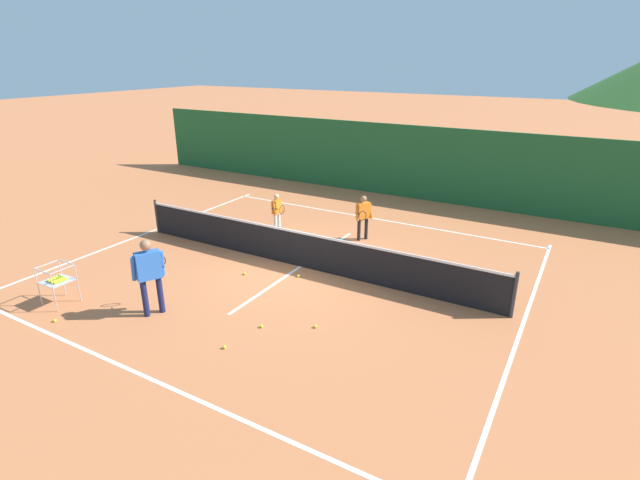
{
  "coord_description": "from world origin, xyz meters",
  "views": [
    {
      "loc": [
        6.18,
        -9.7,
        5.16
      ],
      "look_at": [
        0.94,
        -0.61,
        1.13
      ],
      "focal_mm": 26.97,
      "sensor_mm": 36.0,
      "label": 1
    }
  ],
  "objects": [
    {
      "name": "ground_plane",
      "position": [
        0.0,
        0.0,
        0.0
      ],
      "size": [
        120.0,
        120.0,
        0.0
      ],
      "primitive_type": "plane",
      "color": "#C67042"
    },
    {
      "name": "line_baseline_near",
      "position": [
        0.0,
        -5.26,
        0.0
      ],
      "size": [
        11.01,
        0.08,
        0.01
      ],
      "primitive_type": "cube",
      "color": "white",
      "rests_on": "ground"
    },
    {
      "name": "line_baseline_far",
      "position": [
        0.0,
        4.6,
        0.0
      ],
      "size": [
        11.01,
        0.08,
        0.01
      ],
      "primitive_type": "cube",
      "color": "white",
      "rests_on": "ground"
    },
    {
      "name": "line_sideline_west",
      "position": [
        -5.51,
        0.0,
        0.0
      ],
      "size": [
        0.08,
        9.86,
        0.01
      ],
      "primitive_type": "cube",
      "color": "white",
      "rests_on": "ground"
    },
    {
      "name": "line_sideline_east",
      "position": [
        5.51,
        0.0,
        0.0
      ],
      "size": [
        0.08,
        9.86,
        0.01
      ],
      "primitive_type": "cube",
      "color": "white",
      "rests_on": "ground"
    },
    {
      "name": "line_service_center",
      "position": [
        0.0,
        0.0,
        0.0
      ],
      "size": [
        0.08,
        5.79,
        0.01
      ],
      "primitive_type": "cube",
      "color": "white",
      "rests_on": "ground"
    },
    {
      "name": "tennis_net",
      "position": [
        0.0,
        0.0,
        0.5
      ],
      "size": [
        10.56,
        0.08,
        1.05
      ],
      "color": "#333338",
      "rests_on": "ground"
    },
    {
      "name": "instructor",
      "position": [
        -1.4,
        -3.63,
        1.02
      ],
      "size": [
        0.53,
        0.84,
        1.69
      ],
      "color": "#191E4C",
      "rests_on": "ground"
    },
    {
      "name": "student_0",
      "position": [
        -2.07,
        1.95,
        0.73
      ],
      "size": [
        0.44,
        0.57,
        1.21
      ],
      "color": "silver",
      "rests_on": "ground"
    },
    {
      "name": "student_1",
      "position": [
        0.56,
        2.59,
        0.82
      ],
      "size": [
        0.45,
        0.73,
        1.36
      ],
      "color": "black",
      "rests_on": "ground"
    },
    {
      "name": "ball_cart",
      "position": [
        -3.55,
        -4.35,
        0.58
      ],
      "size": [
        0.58,
        0.58,
        0.9
      ],
      "color": "#B7B7BC",
      "rests_on": "ground"
    },
    {
      "name": "tennis_ball_0",
      "position": [
        0.76,
        -3.92,
        0.03
      ],
      "size": [
        0.07,
        0.07,
        0.07
      ],
      "primitive_type": "sphere",
      "color": "yellow",
      "rests_on": "ground"
    },
    {
      "name": "tennis_ball_1",
      "position": [
        0.3,
        -0.58,
        0.03
      ],
      "size": [
        0.07,
        0.07,
        0.07
      ],
      "primitive_type": "sphere",
      "color": "yellow",
      "rests_on": "ground"
    },
    {
      "name": "tennis_ball_2",
      "position": [
        -0.95,
        -1.13,
        0.03
      ],
      "size": [
        0.07,
        0.07,
        0.07
      ],
      "primitive_type": "sphere",
      "color": "yellow",
      "rests_on": "ground"
    },
    {
      "name": "tennis_ball_3",
      "position": [
        -2.93,
        -4.92,
        0.03
      ],
      "size": [
        0.07,
        0.07,
        0.07
      ],
      "primitive_type": "sphere",
      "color": "yellow",
      "rests_on": "ground"
    },
    {
      "name": "tennis_ball_4",
      "position": [
        0.92,
        -2.96,
        0.03
      ],
      "size": [
        0.07,
        0.07,
        0.07
      ],
      "primitive_type": "sphere",
      "color": "yellow",
      "rests_on": "ground"
    },
    {
      "name": "tennis_ball_5",
      "position": [
        1.88,
        -2.42,
        0.03
      ],
      "size": [
        0.07,
        0.07,
        0.07
      ],
      "primitive_type": "sphere",
      "color": "yellow",
      "rests_on": "ground"
    },
    {
      "name": "windscreen_fence",
      "position": [
        0.0,
        7.66,
        1.38
      ],
      "size": [
        24.23,
        0.08,
        2.76
      ],
      "primitive_type": "cube",
      "color": "#1E5B2D",
      "rests_on": "ground"
    }
  ]
}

